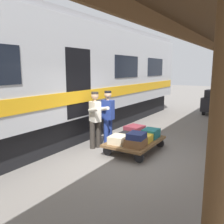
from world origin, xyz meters
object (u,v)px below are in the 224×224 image
Objects in this scene: porter_by_door at (95,118)px; baggage_tug at (215,103)px; suitcase_burgundy_valise at (134,130)px; suitcase_cream_canvas at (118,139)px; suitcase_teal_softside at (151,133)px; suitcase_brown_leather at (136,142)px; suitcase_navy_fabric at (137,136)px; train_car at (43,78)px; suitcase_black_hardshell at (127,136)px; suitcase_yellow_case at (144,138)px; luggage_cart at (135,142)px; porter_in_overalls at (107,116)px.

baggage_tug is at bearing -105.06° from porter_by_door.
suitcase_burgundy_valise is 1.00m from suitcase_cream_canvas.
suitcase_teal_softside is 0.98× the size of suitcase_cream_canvas.
suitcase_brown_leather is 0.31× the size of porter_by_door.
train_car is at bearing 0.56° from suitcase_navy_fabric.
porter_by_door reaches higher than suitcase_teal_softside.
suitcase_black_hardshell is 0.55m from suitcase_yellow_case.
suitcase_burgundy_valise reaches higher than suitcase_black_hardshell.
suitcase_teal_softside is at bearing 84.32° from baggage_tug.
luggage_cart is 0.60m from suitcase_burgundy_valise.
porter_by_door is (-1.95, -0.17, -1.14)m from train_car.
suitcase_black_hardshell is at bearing -42.38° from suitcase_brown_leather.
suitcase_cream_canvas is 0.29× the size of baggage_tug.
train_car reaches higher than suitcase_brown_leather.
train_car is 32.08× the size of suitcase_cream_canvas.
suitcase_black_hardshell is at bearing -90.00° from suitcase_cream_canvas.
porter_in_overalls reaches higher than baggage_tug.
suitcase_brown_leather is (-0.55, 1.00, -0.04)m from suitcase_burgundy_valise.
suitcase_yellow_case is 1.40m from porter_in_overalls.
baggage_tug reaches higher than suitcase_navy_fabric.
baggage_tug reaches higher than luggage_cart.
suitcase_burgundy_valise reaches higher than suitcase_cream_canvas.
suitcase_burgundy_valise is 0.55m from suitcase_teal_softside.
luggage_cart is at bearing -61.28° from suitcase_brown_leather.
luggage_cart is 0.31m from suitcase_black_hardshell.
suitcase_teal_softside is 1.02m from suitcase_navy_fabric.
suitcase_navy_fabric is at bearing 154.69° from porter_in_overalls.
suitcase_yellow_case is (-0.55, -0.50, -0.01)m from suitcase_cream_canvas.
porter_by_door is (0.86, 0.37, 0.50)m from suitcase_black_hardshell.
train_car reaches higher than luggage_cart.
porter_in_overalls reaches higher than suitcase_cream_canvas.
porter_by_door is at bearing 14.73° from suitcase_yellow_case.
suitcase_burgundy_valise is 1.05× the size of suitcase_cream_canvas.
suitcase_burgundy_valise is 0.31× the size of baggage_tug.
porter_in_overalls is (0.76, -0.12, 0.50)m from suitcase_black_hardshell.
suitcase_black_hardshell is at bearing 171.24° from porter_in_overalls.
luggage_cart is 1.07× the size of porter_by_door.
suitcase_brown_leather is 7.97m from baggage_tug.
train_car is 9.80× the size of porter_in_overalls.
luggage_cart is 3.57× the size of suitcase_teal_softside.
suitcase_teal_softside is 0.29× the size of baggage_tug.
suitcase_black_hardshell is at bearing 0.00° from luggage_cart.
porter_by_door is at bearing -5.23° from suitcase_brown_leather.
suitcase_navy_fabric is (-0.30, 0.51, 0.35)m from luggage_cart.
porter_in_overalls is (1.30, 0.38, 0.46)m from suitcase_teal_softside.
baggage_tug is at bearing -116.91° from train_car.
suitcase_navy_fabric reaches higher than suitcase_burgundy_valise.
suitcase_burgundy_valise is at bearing -153.12° from porter_in_overalls.
suitcase_burgundy_valise is at bearing 0.00° from suitcase_teal_softside.
suitcase_cream_canvas is at bearing 90.00° from suitcase_black_hardshell.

